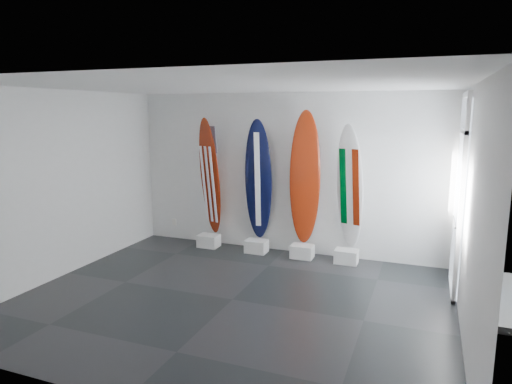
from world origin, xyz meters
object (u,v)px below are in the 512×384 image
at_px(surfboard_usa, 210,177).
at_px(surfboard_swiss, 305,178).
at_px(surfboard_italy, 350,187).
at_px(surfboard_navy, 258,180).

bearing_deg(surfboard_usa, surfboard_swiss, 20.84).
height_order(surfboard_usa, surfboard_swiss, surfboard_swiss).
bearing_deg(surfboard_italy, surfboard_swiss, -162.80).
height_order(surfboard_usa, surfboard_italy, surfboard_usa).
height_order(surfboard_swiss, surfboard_italy, surfboard_swiss).
xyz_separation_m(surfboard_swiss, surfboard_italy, (0.81, 0.00, -0.12)).
relative_size(surfboard_usa, surfboard_swiss, 0.94).
bearing_deg(surfboard_italy, surfboard_usa, -162.80).
distance_m(surfboard_usa, surfboard_italy, 2.73).
relative_size(surfboard_usa, surfboard_navy, 1.01).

